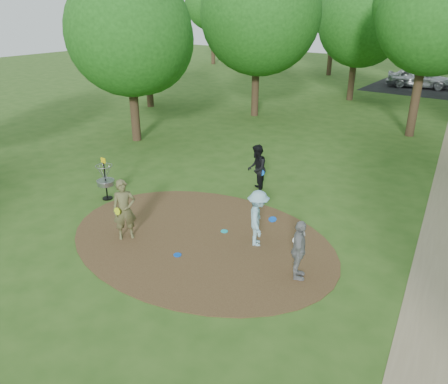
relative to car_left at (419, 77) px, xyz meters
The scene contains 11 objects.
ground 30.01m from the car_left, 87.43° to the right, with size 100.00×100.00×0.00m, color #2D5119.
dirt_clearing 30.01m from the car_left, 87.43° to the right, with size 8.40×8.40×0.02m, color #47301C.
player_observer_with_disc 31.20m from the car_left, 90.85° to the right, with size 0.75×0.80×1.84m.
player_throwing_with_disc 29.36m from the car_left, 84.40° to the right, with size 1.17×1.24×1.67m.
player_walking_with_disc 25.98m from the car_left, 88.30° to the right, with size 0.99×1.08×1.78m.
player_waiting_with_disc 30.41m from the car_left, 81.33° to the right, with size 0.74×1.02×1.61m.
disc_ground_cyan 29.26m from the car_left, 86.72° to the right, with size 0.22×0.22×0.02m, color #18B0C3.
disc_ground_blue 31.11m from the car_left, 87.37° to the right, with size 0.22×0.22×0.02m, color blue.
car_left is the anchor object (origin of this frame).
disc_golf_basket 29.84m from the car_left, 96.07° to the right, with size 0.63×0.63×1.54m.
tree_ring 20.39m from the car_left, 82.66° to the right, with size 36.80×45.76×9.79m.
Camera 1 is at (7.23, -8.71, 6.45)m, focal length 35.00 mm.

